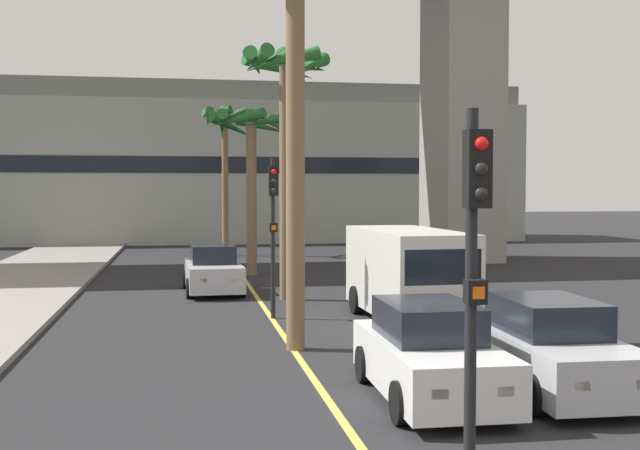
% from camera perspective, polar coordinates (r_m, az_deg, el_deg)
% --- Properties ---
extents(lane_stripe_center, '(0.14, 56.00, 0.01)m').
position_cam_1_polar(lane_stripe_center, '(23.52, -4.21, -5.69)').
color(lane_stripe_center, '#DBCC4C').
rests_on(lane_stripe_center, ground).
extents(pier_building_backdrop, '(39.21, 8.04, 10.00)m').
position_cam_1_polar(pier_building_backdrop, '(52.22, -7.39, 4.29)').
color(pier_building_backdrop, '#ADB2A8').
rests_on(pier_building_backdrop, ground).
extents(car_queue_front, '(1.90, 4.13, 1.56)m').
position_cam_1_polar(car_queue_front, '(13.11, 7.85, -9.23)').
color(car_queue_front, white).
rests_on(car_queue_front, ground).
extents(car_queue_second, '(1.93, 4.15, 1.56)m').
position_cam_1_polar(car_queue_second, '(13.95, 16.23, -8.59)').
color(car_queue_second, '#B7BABF').
rests_on(car_queue_second, ground).
extents(car_queue_third, '(1.96, 4.16, 1.56)m').
position_cam_1_polar(car_queue_third, '(26.25, -7.71, -3.27)').
color(car_queue_third, '#B7BABF').
rests_on(car_queue_third, ground).
extents(delivery_van, '(2.26, 5.30, 2.36)m').
position_cam_1_polar(delivery_van, '(20.32, 6.34, -3.37)').
color(delivery_van, silver).
rests_on(delivery_van, ground).
extents(traffic_light_median_near, '(0.24, 0.37, 4.20)m').
position_cam_1_polar(traffic_light_median_near, '(7.94, 11.01, -2.45)').
color(traffic_light_median_near, black).
rests_on(traffic_light_median_near, ground).
extents(traffic_light_median_far, '(0.24, 0.37, 4.20)m').
position_cam_1_polar(traffic_light_median_far, '(20.63, -3.39, 0.70)').
color(traffic_light_median_far, black).
rests_on(traffic_light_median_far, ground).
extents(palm_tree_near_median, '(3.36, 3.51, 6.52)m').
position_cam_1_polar(palm_tree_near_median, '(31.24, -5.01, 5.89)').
color(palm_tree_near_median, brown).
rests_on(palm_tree_near_median, ground).
extents(palm_tree_far_median, '(2.50, 2.62, 7.58)m').
position_cam_1_polar(palm_tree_far_median, '(40.45, -6.87, 6.46)').
color(palm_tree_far_median, brown).
rests_on(palm_tree_far_median, ground).
extents(palm_tree_farthest_median, '(2.80, 2.83, 7.70)m').
position_cam_1_polar(palm_tree_farthest_median, '(24.36, -2.57, 9.95)').
color(palm_tree_farthest_median, brown).
rests_on(palm_tree_farthest_median, ground).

